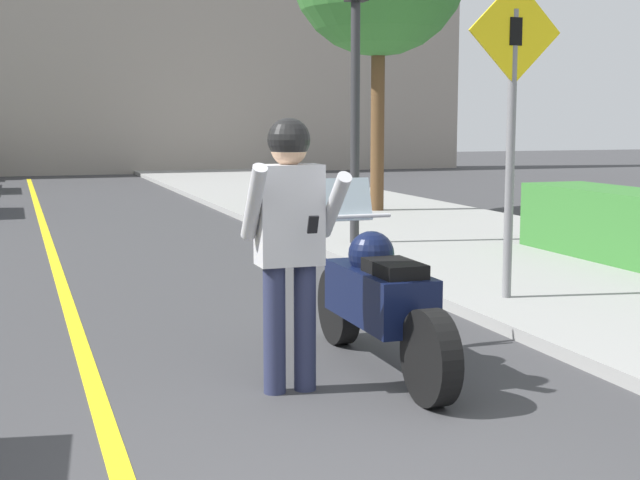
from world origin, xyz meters
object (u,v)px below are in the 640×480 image
(crossing_sign, at_px, (512,109))
(traffic_light, at_px, (356,35))
(person_biker, at_px, (290,227))
(motorcycle, at_px, (379,299))

(crossing_sign, height_order, traffic_light, traffic_light)
(traffic_light, bearing_deg, person_biker, -115.07)
(motorcycle, bearing_deg, person_biker, -159.33)
(motorcycle, xyz_separation_m, traffic_light, (1.90, 5.31, 2.28))
(crossing_sign, bearing_deg, traffic_light, 89.78)
(motorcycle, height_order, traffic_light, traffic_light)
(motorcycle, distance_m, person_biker, 0.94)
(traffic_light, bearing_deg, crossing_sign, -90.22)
(crossing_sign, xyz_separation_m, traffic_light, (0.01, 3.83, 0.98))
(person_biker, relative_size, crossing_sign, 0.61)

